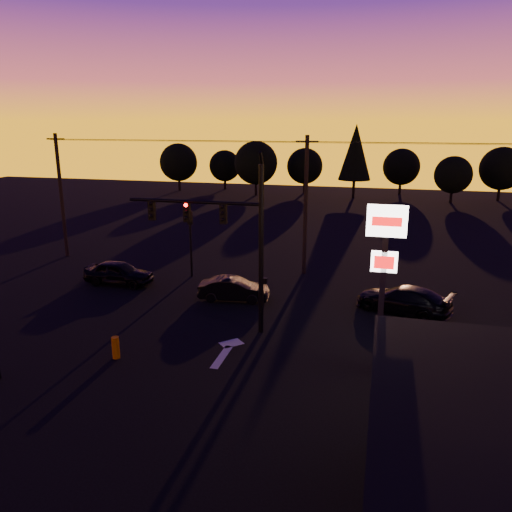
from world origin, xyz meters
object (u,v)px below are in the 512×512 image
Objects in this scene: car_left at (119,273)px; car_mid at (234,289)px; pylon_sign at (385,254)px; traffic_signal_mast at (228,230)px; car_right at (403,300)px; suv_parked at (463,399)px; bollard at (116,348)px; secondary_signal at (190,234)px.

car_left is 1.09× the size of car_mid.
pylon_sign is at bearing -135.76° from car_mid.
traffic_signal_mast reaches higher than car_mid.
car_right is 9.74m from suv_parked.
bollard is at bearing 168.98° from suv_parked.
bollard is 8.61m from car_mid.
suv_parked is (13.75, -1.08, 0.23)m from bollard.
secondary_signal reaches higher than car_mid.
car_right reaches higher than bollard.
car_right is at bearing 35.20° from bollard.
traffic_signal_mast is 7.52m from pylon_sign.
secondary_signal is at bearing -54.53° from car_left.
pylon_sign is at bearing -39.77° from secondary_signal.
traffic_signal_mast is 10.84m from car_left.
car_left is 17.00m from car_right.
car_mid is (2.83, 8.12, 0.17)m from bollard.
car_mid reaches higher than bollard.
secondary_signal is 15.75m from pylon_sign.
pylon_sign reaches higher than suv_parked.
suv_parked is at bearing -117.37° from car_left.
traffic_signal_mast is 12.05m from suv_parked.
car_left is at bearing 154.90° from pylon_sign.
pylon_sign is 1.36× the size of car_right.
traffic_signal_mast is at bearing 145.59° from suv_parked.
car_mid is at bearing 103.47° from traffic_signal_mast.
secondary_signal is 1.01× the size of car_left.
pylon_sign is 5.81m from suv_parked.
secondary_signal is (-4.90, 7.49, -2.07)m from traffic_signal_mast.
car_left is at bearing 150.57° from traffic_signal_mast.
secondary_signal reaches higher than bollard.
car_right is at bearing 80.05° from pylon_sign.
traffic_signal_mast reaches higher than car_left.
bollard is at bearing -150.34° from car_left.
secondary_signal reaches higher than suv_parked.
bollard is at bearing -131.94° from traffic_signal_mast.
car_right is at bearing 93.43° from suv_parked.
traffic_signal_mast reaches higher than car_right.
traffic_signal_mast is 1.68× the size of suv_parked.
car_left is at bearing 144.87° from suv_parked.
pylon_sign reaches higher than secondary_signal.
car_mid is at bearing -66.49° from car_right.
car_left is 7.82m from car_mid.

